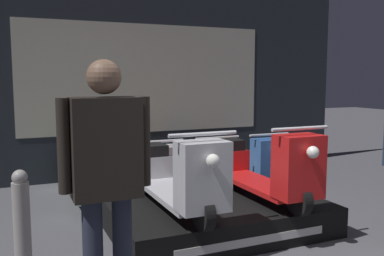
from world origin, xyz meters
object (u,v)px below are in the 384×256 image
at_px(scooter_backrow_2, 196,166).
at_px(person_left_browsing, 106,168).
at_px(scooter_backrow_0, 85,176).
at_px(street_bollard, 22,225).
at_px(scooter_display_left, 174,176).
at_px(scooter_display_right, 260,168).
at_px(scooter_backrow_1, 144,171).
at_px(scooter_backrow_3, 244,162).

bearing_deg(scooter_backrow_2, person_left_browsing, -124.04).
height_order(scooter_backrow_0, street_bollard, street_bollard).
bearing_deg(street_bollard, scooter_display_left, 12.58).
relative_size(scooter_display_right, scooter_backrow_1, 1.00).
height_order(scooter_backrow_1, street_bollard, street_bollard).
relative_size(scooter_backrow_0, scooter_backrow_1, 1.00).
distance_m(scooter_display_left, person_left_browsing, 1.48).
xyz_separation_m(scooter_display_left, scooter_backrow_1, (0.20, 1.65, -0.30)).
bearing_deg(person_left_browsing, scooter_display_right, 30.89).
bearing_deg(scooter_display_left, scooter_backrow_0, 109.30).
bearing_deg(person_left_browsing, street_bollard, 121.66).
height_order(scooter_display_right, scooter_backrow_1, scooter_display_right).
xyz_separation_m(scooter_backrow_0, scooter_backrow_3, (2.32, 0.00, 0.00)).
relative_size(scooter_display_left, scooter_backrow_0, 1.00).
bearing_deg(scooter_backrow_3, scooter_display_left, -136.64).
bearing_deg(person_left_browsing, scooter_display_left, 51.24).
bearing_deg(scooter_display_right, scooter_backrow_2, 89.91).
height_order(scooter_backrow_0, person_left_browsing, person_left_browsing).
relative_size(scooter_display_left, scooter_display_right, 1.00).
bearing_deg(scooter_backrow_0, scooter_backrow_2, 0.00).
bearing_deg(scooter_backrow_2, scooter_backrow_0, 180.00).
relative_size(scooter_backrow_0, street_bollard, 2.08).
bearing_deg(scooter_backrow_2, scooter_display_left, -120.51).
distance_m(scooter_display_right, scooter_backrow_0, 2.28).
distance_m(scooter_display_left, scooter_display_right, 0.97).
bearing_deg(person_left_browsing, scooter_backrow_1, 68.43).
bearing_deg(street_bollard, scooter_display_right, 7.49).
distance_m(scooter_display_right, person_left_browsing, 2.20).
height_order(scooter_display_right, scooter_backrow_3, scooter_display_right).
distance_m(scooter_display_right, scooter_backrow_2, 1.67).
distance_m(scooter_display_left, scooter_backrow_3, 2.42).
distance_m(scooter_backrow_0, scooter_backrow_1, 0.77).
xyz_separation_m(scooter_display_left, scooter_backrow_3, (1.74, 1.65, -0.30)).
distance_m(scooter_display_left, scooter_backrow_1, 1.68).
relative_size(scooter_display_left, scooter_backrow_1, 1.00).
xyz_separation_m(scooter_backrow_0, scooter_backrow_2, (1.55, 0.00, 0.00)).
height_order(scooter_display_left, scooter_backrow_1, scooter_display_left).
relative_size(scooter_display_left, person_left_browsing, 1.07).
distance_m(scooter_backrow_2, scooter_backrow_3, 0.77).
distance_m(scooter_backrow_1, street_bollard, 2.52).
height_order(scooter_display_left, scooter_backrow_3, scooter_display_left).
distance_m(scooter_backrow_0, street_bollard, 2.12).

